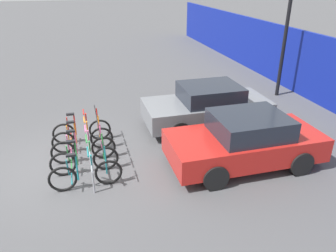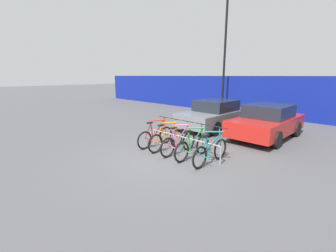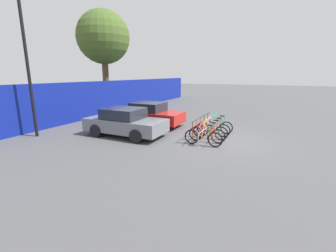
{
  "view_description": "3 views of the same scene",
  "coord_description": "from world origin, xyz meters",
  "px_view_note": "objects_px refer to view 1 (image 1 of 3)",
  "views": [
    {
      "loc": [
        7.95,
        0.66,
        4.64
      ],
      "look_at": [
        1.27,
        2.51,
        1.39
      ],
      "focal_mm": 35.0,
      "sensor_mm": 36.0,
      "label": 1
    },
    {
      "loc": [
        4.78,
        -4.83,
        2.57
      ],
      "look_at": [
        -0.73,
        0.71,
        0.81
      ],
      "focal_mm": 24.0,
      "sensor_mm": 36.0,
      "label": 2
    },
    {
      "loc": [
        -10.32,
        -2.12,
        3.05
      ],
      "look_at": [
        -0.95,
        2.33,
        0.64
      ],
      "focal_mm": 24.0,
      "sensor_mm": 36.0,
      "label": 3
    }
  ],
  "objects_px": {
    "bicycle_red": "(82,130)",
    "bicycle_teal": "(86,174)",
    "bicycle_orange": "(83,139)",
    "bike_rack": "(89,146)",
    "bicycle_pink": "(84,149)",
    "car_grey": "(207,106)",
    "bicycle_green": "(85,160)",
    "car_red": "(245,141)"
  },
  "relations": [
    {
      "from": "bicycle_red",
      "to": "bicycle_teal",
      "type": "relative_size",
      "value": 1.0
    },
    {
      "from": "bicycle_orange",
      "to": "bike_rack",
      "type": "bearing_deg",
      "value": 10.97
    },
    {
      "from": "bicycle_pink",
      "to": "car_grey",
      "type": "height_order",
      "value": "car_grey"
    },
    {
      "from": "bicycle_pink",
      "to": "bicycle_teal",
      "type": "height_order",
      "value": "same"
    },
    {
      "from": "bike_rack",
      "to": "bicycle_green",
      "type": "xyz_separation_m",
      "value": [
        0.54,
        -0.15,
        -0.1
      ]
    },
    {
      "from": "bike_rack",
      "to": "bicycle_pink",
      "type": "height_order",
      "value": "bicycle_pink"
    },
    {
      "from": "bicycle_green",
      "to": "bicycle_teal",
      "type": "height_order",
      "value": "same"
    },
    {
      "from": "bicycle_pink",
      "to": "bike_rack",
      "type": "bearing_deg",
      "value": 67.83
    },
    {
      "from": "bicycle_pink",
      "to": "bicycle_green",
      "type": "distance_m",
      "value": 0.59
    },
    {
      "from": "bicycle_red",
      "to": "bicycle_orange",
      "type": "bearing_deg",
      "value": -3.02
    },
    {
      "from": "bicycle_red",
      "to": "bicycle_green",
      "type": "height_order",
      "value": "same"
    },
    {
      "from": "bicycle_teal",
      "to": "car_red",
      "type": "xyz_separation_m",
      "value": [
        0.0,
        4.07,
        0.31
      ]
    },
    {
      "from": "bicycle_green",
      "to": "car_red",
      "type": "height_order",
      "value": "car_red"
    },
    {
      "from": "bicycle_green",
      "to": "bicycle_red",
      "type": "bearing_deg",
      "value": 178.08
    },
    {
      "from": "car_red",
      "to": "bicycle_pink",
      "type": "bearing_deg",
      "value": -107.33
    },
    {
      "from": "car_grey",
      "to": "bicycle_red",
      "type": "bearing_deg",
      "value": -88.6
    },
    {
      "from": "bicycle_red",
      "to": "car_red",
      "type": "xyz_separation_m",
      "value": [
        2.43,
        4.07,
        0.31
      ]
    },
    {
      "from": "car_red",
      "to": "bicycle_green",
      "type": "bearing_deg",
      "value": -99.43
    },
    {
      "from": "bicycle_teal",
      "to": "car_grey",
      "type": "relative_size",
      "value": 0.42
    },
    {
      "from": "car_red",
      "to": "bicycle_red",
      "type": "bearing_deg",
      "value": -120.82
    },
    {
      "from": "bicycle_red",
      "to": "car_grey",
      "type": "xyz_separation_m",
      "value": [
        -0.1,
        4.02,
        0.31
      ]
    },
    {
      "from": "bike_rack",
      "to": "bicycle_teal",
      "type": "relative_size",
      "value": 1.74
    },
    {
      "from": "bicycle_teal",
      "to": "car_grey",
      "type": "height_order",
      "value": "car_grey"
    },
    {
      "from": "bicycle_red",
      "to": "car_grey",
      "type": "height_order",
      "value": "car_grey"
    },
    {
      "from": "car_red",
      "to": "car_grey",
      "type": "bearing_deg",
      "value": -178.89
    },
    {
      "from": "car_grey",
      "to": "car_red",
      "type": "xyz_separation_m",
      "value": [
        2.53,
        0.05,
        -0.0
      ]
    },
    {
      "from": "bicycle_orange",
      "to": "bicycle_green",
      "type": "xyz_separation_m",
      "value": [
        1.18,
        0.0,
        0.0
      ]
    },
    {
      "from": "bike_rack",
      "to": "bicycle_red",
      "type": "bearing_deg",
      "value": -173.02
    },
    {
      "from": "bicycle_green",
      "to": "bicycle_pink",
      "type": "bearing_deg",
      "value": 178.08
    },
    {
      "from": "bicycle_orange",
      "to": "car_grey",
      "type": "xyz_separation_m",
      "value": [
        -0.67,
        4.02,
        0.31
      ]
    },
    {
      "from": "bicycle_red",
      "to": "bicycle_orange",
      "type": "xyz_separation_m",
      "value": [
        0.57,
        0.0,
        0.0
      ]
    },
    {
      "from": "bicycle_green",
      "to": "car_red",
      "type": "distance_m",
      "value": 4.14
    },
    {
      "from": "bicycle_red",
      "to": "bicycle_teal",
      "type": "xyz_separation_m",
      "value": [
        2.43,
        0.0,
        0.0
      ]
    },
    {
      "from": "bike_rack",
      "to": "car_red",
      "type": "height_order",
      "value": "car_red"
    },
    {
      "from": "bicycle_orange",
      "to": "bicycle_pink",
      "type": "bearing_deg",
      "value": -2.1
    },
    {
      "from": "bike_rack",
      "to": "car_red",
      "type": "relative_size",
      "value": 0.75
    },
    {
      "from": "bicycle_red",
      "to": "car_red",
      "type": "bearing_deg",
      "value": 56.16
    },
    {
      "from": "bicycle_red",
      "to": "bicycle_teal",
      "type": "height_order",
      "value": "same"
    },
    {
      "from": "bicycle_green",
      "to": "car_grey",
      "type": "relative_size",
      "value": 0.42
    },
    {
      "from": "bicycle_orange",
      "to": "car_grey",
      "type": "distance_m",
      "value": 4.09
    },
    {
      "from": "bicycle_orange",
      "to": "bicycle_teal",
      "type": "xyz_separation_m",
      "value": [
        1.85,
        0.0,
        0.0
      ]
    },
    {
      "from": "bicycle_green",
      "to": "bicycle_teal",
      "type": "relative_size",
      "value": 1.0
    }
  ]
}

